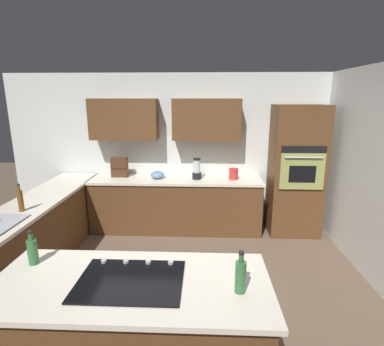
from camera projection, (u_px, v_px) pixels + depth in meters
name	position (u px, v px, depth m)	size (l,w,h in m)	color
ground_plane	(171.00, 291.00, 3.58)	(14.00, 14.00, 0.00)	brown
wall_back	(179.00, 144.00, 5.23)	(6.00, 0.44, 2.60)	silver
lower_cabinets_back	(176.00, 206.00, 5.15)	(2.80, 0.60, 0.86)	brown
countertop_back	(176.00, 180.00, 5.04)	(2.84, 0.64, 0.04)	silver
lower_cabinets_side	(40.00, 234.00, 4.09)	(0.60, 2.90, 0.86)	brown
countertop_side	(36.00, 202.00, 3.98)	(0.64, 2.94, 0.04)	silver
island_base	(133.00, 336.00, 2.34)	(1.97, 0.81, 0.86)	brown
island_top	(131.00, 284.00, 2.23)	(2.05, 0.89, 0.04)	silver
wall_oven	(296.00, 171.00, 4.92)	(0.80, 0.66, 2.10)	brown
cooktop	(131.00, 280.00, 2.23)	(0.76, 0.56, 0.03)	black
blender	(197.00, 170.00, 4.99)	(0.15, 0.15, 0.34)	black
mixing_bowl	(157.00, 175.00, 5.04)	(0.23, 0.23, 0.13)	#668CB2
spice_rack	(119.00, 167.00, 5.11)	(0.28, 0.11, 0.34)	#472B19
kettle	(233.00, 174.00, 4.98)	(0.15, 0.15, 0.18)	red
dish_soap_bottle	(20.00, 200.00, 3.56)	(0.06, 0.06, 0.33)	brown
oil_bottle	(33.00, 251.00, 2.43)	(0.08, 0.08, 0.28)	#336B38
second_bottle	(241.00, 276.00, 2.07)	(0.08, 0.08, 0.31)	#336B38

